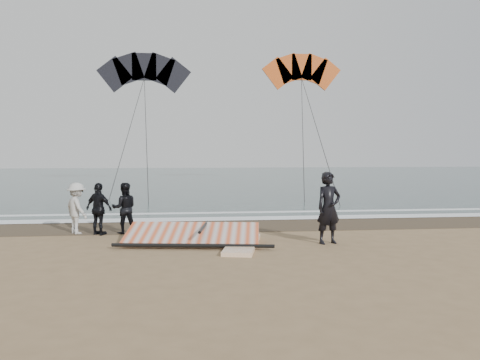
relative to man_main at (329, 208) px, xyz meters
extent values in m
plane|color=#8C704C|center=(-2.24, -1.18, -0.96)|extent=(120.00, 120.00, 0.00)
cube|color=#233838|center=(-2.24, 31.82, -0.94)|extent=(120.00, 54.00, 0.02)
cube|color=#4C3D2B|center=(-2.24, 3.32, -0.95)|extent=(120.00, 2.80, 0.01)
cube|color=white|center=(-2.24, 4.72, -0.93)|extent=(120.00, 0.90, 0.01)
cube|color=white|center=(-2.24, 6.42, -0.93)|extent=(120.00, 0.45, 0.01)
imported|color=black|center=(0.00, 0.00, 0.00)|extent=(0.79, 0.62, 1.91)
cube|color=white|center=(-2.31, -0.12, -0.90)|extent=(1.29, 2.67, 0.10)
cube|color=white|center=(-2.85, 2.13, -0.90)|extent=(1.89, 2.59, 0.11)
imported|color=black|center=(-5.61, 2.16, -0.19)|extent=(0.83, 0.69, 1.52)
imported|color=black|center=(-6.31, 1.96, -0.19)|extent=(0.97, 0.78, 1.54)
imported|color=beige|center=(-7.01, 2.26, -0.19)|extent=(1.07, 1.12, 1.52)
cube|color=black|center=(-3.80, 0.94, -0.91)|extent=(2.47, 0.93, 0.09)
cube|color=#E15325|center=(-3.60, 0.34, -0.66)|extent=(3.68, 1.86, 0.37)
cylinder|color=black|center=(-3.60, -0.44, -0.85)|extent=(4.04, 0.70, 0.09)
cylinder|color=black|center=(-3.30, 0.34, -0.51)|extent=(0.33, 1.75, 0.07)
cylinder|color=#262626|center=(3.39, 16.71, 3.14)|extent=(0.04, 0.04, 16.43)
cylinder|color=#262626|center=(4.00, 15.91, 3.14)|extent=(0.04, 0.04, 17.62)
cylinder|color=#262626|center=(-7.29, 17.61, 3.02)|extent=(0.04, 0.04, 14.24)
cylinder|color=#262626|center=(-6.26, 16.92, 3.02)|extent=(0.04, 0.04, 15.45)
camera|label=1|loc=(-3.68, -11.99, 1.49)|focal=35.00mm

